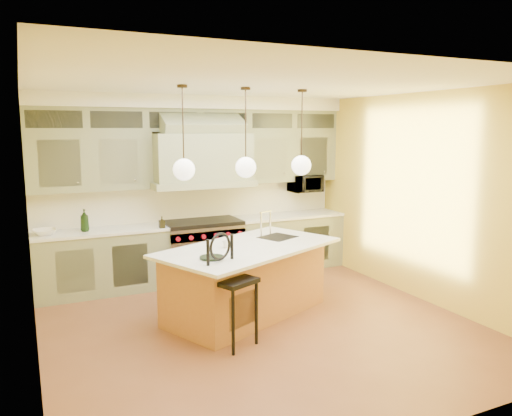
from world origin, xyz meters
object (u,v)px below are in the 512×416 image
range (203,250)px  counter_stool (230,282)px  kitchen_island (247,279)px  microwave (305,183)px

range → counter_stool: bearing=-102.0°
counter_stool → kitchen_island: bearing=31.4°
microwave → counter_stool: bearing=-134.0°
kitchen_island → microwave: 2.82m
kitchen_island → counter_stool: size_ratio=2.11×
range → microwave: 2.18m
counter_stool → range: bearing=54.6°
kitchen_island → counter_stool: bearing=-148.8°
range → counter_stool: 2.52m
microwave → kitchen_island: bearing=-137.1°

